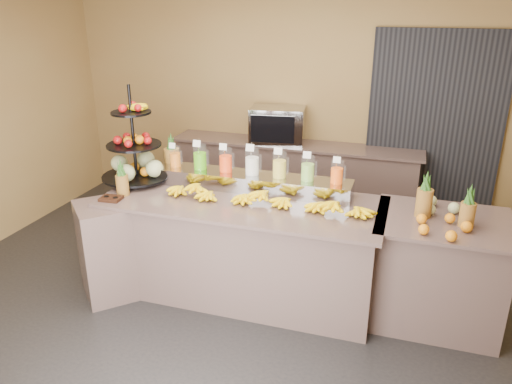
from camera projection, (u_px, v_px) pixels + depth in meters
The scene contains 20 objects.
ground at pixel (232, 308), 4.49m from camera, with size 6.00×6.00×0.00m, color black.
room_envelope at pixel (279, 85), 4.45m from camera, with size 6.04×5.02×2.82m.
buffet_counter at pixel (229, 247), 4.58m from camera, with size 2.75×1.25×0.93m.
right_counter at pixel (438, 270), 4.19m from camera, with size 1.08×0.88×0.93m.
back_ledge at pixel (293, 179), 6.31m from camera, with size 3.10×0.55×0.93m.
pitcher_tray at pixel (252, 182), 4.64m from camera, with size 1.85×0.30×0.15m, color gray.
juice_pitcher_orange_a at pixel (175, 158), 4.80m from camera, with size 0.11×0.11×0.26m.
juice_pitcher_green at pixel (200, 158), 4.72m from camera, with size 0.13×0.13×0.31m.
juice_pitcher_orange_b at pixel (226, 161), 4.65m from camera, with size 0.12×0.13×0.30m.
juice_pitcher_milk at pixel (252, 163), 4.57m from camera, with size 0.13×0.13×0.32m.
juice_pitcher_lemon at pixel (279, 166), 4.50m from camera, with size 0.13×0.13×0.31m.
juice_pitcher_lime at pixel (308, 170), 4.42m from camera, with size 0.12×0.13×0.29m.
juice_pitcher_orange_c at pixel (337, 173), 4.35m from camera, with size 0.11×0.12×0.27m.
banana_heap at pixel (264, 197), 4.32m from camera, with size 1.86×0.17×0.15m.
fruit_stand at pixel (139, 158), 4.79m from camera, with size 0.80×0.80×0.94m.
condiment_caddy at pixel (111, 199), 4.41m from camera, with size 0.18×0.14×0.03m, color black.
pineapple_left_a at pixel (122, 182), 4.49m from camera, with size 0.11×0.11×0.35m.
pineapple_left_b at pixel (172, 160), 4.96m from camera, with size 0.15×0.15×0.44m.
right_fruit_pile at pixel (442, 217), 3.89m from camera, with size 0.45×0.43×0.24m.
oven_warmer at pixel (278, 125), 6.13m from camera, with size 0.65×0.46×0.43m, color gray.
Camera 1 is at (1.36, -3.55, 2.60)m, focal length 35.00 mm.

